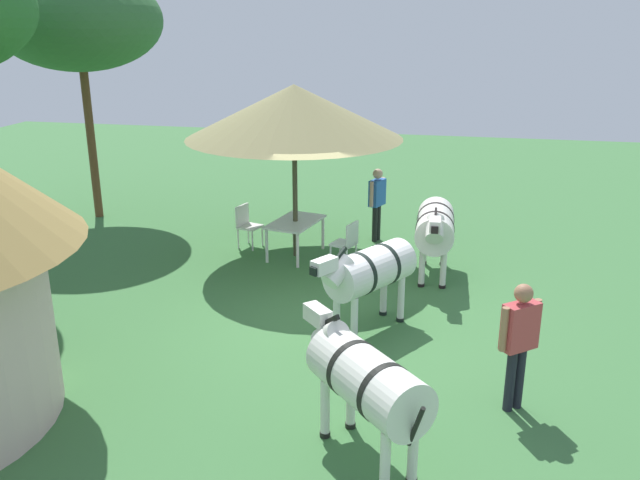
{
  "coord_description": "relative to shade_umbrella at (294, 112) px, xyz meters",
  "views": [
    {
      "loc": [
        -9.73,
        -1.75,
        4.7
      ],
      "look_at": [
        0.99,
        0.48,
        1.0
      ],
      "focal_mm": 37.53,
      "sensor_mm": 36.0,
      "label": 1
    }
  ],
  "objects": [
    {
      "name": "ground_plane",
      "position": [
        -2.82,
        -1.37,
        -2.94
      ],
      "size": [
        36.0,
        36.0,
        0.0
      ],
      "primitive_type": "plane",
      "color": "#3B6F3B"
    },
    {
      "name": "shade_umbrella",
      "position": [
        0.0,
        0.0,
        0.0
      ],
      "size": [
        4.22,
        4.22,
        3.45
      ],
      "color": "#413E2B",
      "rests_on": "ground_plane"
    },
    {
      "name": "patio_dining_table",
      "position": [
        0.0,
        0.0,
        -2.29
      ],
      "size": [
        1.47,
        1.07,
        0.74
      ],
      "rotation": [
        0.0,
        0.0,
        -0.22
      ],
      "color": "silver",
      "rests_on": "ground_plane"
    },
    {
      "name": "patio_chair_near_hut",
      "position": [
        0.34,
        1.15,
        -2.41
      ],
      "size": [
        0.54,
        0.53,
        0.9
      ],
      "rotation": [
        0.0,
        0.0,
        -3.43
      ],
      "color": "white",
      "rests_on": "ground_plane"
    },
    {
      "name": "patio_chair_west_end",
      "position": [
        -0.4,
        -1.13,
        -2.41
      ],
      "size": [
        0.55,
        0.54,
        0.9
      ],
      "rotation": [
        0.0,
        0.0,
        -0.34
      ],
      "color": "silver",
      "rests_on": "ground_plane"
    },
    {
      "name": "guest_beside_umbrella",
      "position": [
        1.3,
        -1.49,
        -1.97
      ],
      "size": [
        0.54,
        0.35,
        1.6
      ],
      "rotation": [
        0.0,
        0.0,
        5.9
      ],
      "color": "black",
      "rests_on": "ground_plane"
    },
    {
      "name": "standing_watcher",
      "position": [
        -4.92,
        -4.0,
        -1.92
      ],
      "size": [
        0.45,
        0.48,
        1.68
      ],
      "rotation": [
        0.0,
        0.0,
        -0.88
      ],
      "color": "black",
      "rests_on": "ground_plane"
    },
    {
      "name": "zebra_nearest_camera",
      "position": [
        -3.1,
        -1.91,
        -1.95
      ],
      "size": [
        1.89,
        1.41,
        1.52
      ],
      "rotation": [
        0.0,
        0.0,
        1.0
      ],
      "color": "silver",
      "rests_on": "ground_plane"
    },
    {
      "name": "zebra_by_umbrella",
      "position": [
        -0.6,
        -2.81,
        -1.96
      ],
      "size": [
        2.25,
        0.73,
        1.52
      ],
      "rotation": [
        0.0,
        0.0,
        1.59
      ],
      "color": "silver",
      "rests_on": "ground_plane"
    },
    {
      "name": "zebra_toward_hut",
      "position": [
        -6.25,
        -2.3,
        -1.96
      ],
      "size": [
        1.78,
        1.68,
        1.51
      ],
      "rotation": [
        0.0,
        0.0,
        5.46
      ],
      "color": "silver",
      "rests_on": "ground_plane"
    },
    {
      "name": "acacia_tree_right_background",
      "position": [
        1.76,
        5.4,
        1.63
      ],
      "size": [
        3.75,
        3.75,
        5.71
      ],
      "color": "brown",
      "rests_on": "ground_plane"
    }
  ]
}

